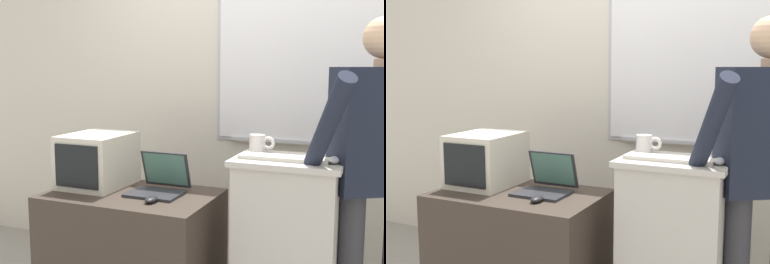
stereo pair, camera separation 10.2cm
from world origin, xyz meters
TOP-DOWN VIEW (x-y plane):
  - back_wall at (0.02, 1.36)m, footprint 6.40×0.17m
  - lectern_podium at (0.33, 0.47)m, footprint 0.57×0.42m
  - side_desk at (-0.57, 0.38)m, footprint 0.97×0.63m
  - person_presenter at (0.76, 0.57)m, footprint 0.63×0.74m
  - laptop at (-0.42, 0.46)m, footprint 0.30×0.30m
  - wireless_keyboard at (0.31, 0.42)m, footprint 0.46×0.12m
  - computer_mouse_by_laptop at (-0.37, 0.25)m, footprint 0.06×0.10m
  - computer_mouse_by_keyboard at (0.56, 0.43)m, footprint 0.06×0.10m
  - crt_monitor at (-0.85, 0.46)m, footprint 0.36×0.44m
  - coffee_mug at (0.12, 0.61)m, footprint 0.14×0.09m

SIDE VIEW (x-z plane):
  - side_desk at x=-0.57m, z-range 0.00..0.75m
  - lectern_podium at x=0.33m, z-range 0.00..1.00m
  - computer_mouse_by_laptop at x=-0.37m, z-range 0.75..0.78m
  - laptop at x=-0.42m, z-range 0.69..0.92m
  - crt_monitor at x=-0.85m, z-range 0.75..1.07m
  - person_presenter at x=0.76m, z-range 0.15..1.87m
  - wireless_keyboard at x=0.31m, z-range 1.00..1.02m
  - computer_mouse_by_keyboard at x=0.56m, z-range 1.00..1.04m
  - coffee_mug at x=0.12m, z-range 1.00..1.10m
  - back_wall at x=0.02m, z-range 0.00..2.76m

